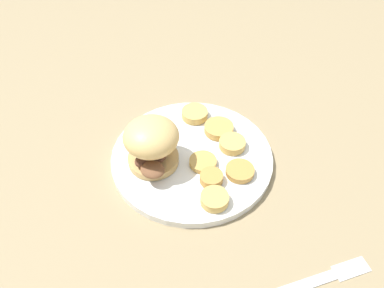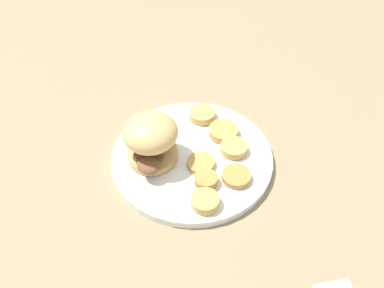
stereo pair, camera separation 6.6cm
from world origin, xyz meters
The scene contains 11 objects.
ground_plane centered at (0.00, 0.00, 0.00)m, with size 4.00×4.00×0.00m, color #937F5B.
dinner_plate centered at (0.00, 0.00, 0.01)m, with size 0.29×0.29×0.02m.
sandwich centered at (0.06, 0.04, 0.06)m, with size 0.09×0.13×0.09m.
potato_round_0 centered at (-0.03, -0.07, 0.02)m, with size 0.06×0.06×0.01m, color tan.
potato_round_1 centered at (-0.07, -0.04, 0.02)m, with size 0.05×0.05×0.01m, color tan.
potato_round_2 centered at (-0.09, 0.02, 0.02)m, with size 0.05×0.05×0.01m, color #BC8942.
potato_round_3 centered at (-0.05, 0.05, 0.02)m, with size 0.04×0.04×0.01m, color #BC8942.
potato_round_4 centered at (0.02, -0.10, 0.02)m, with size 0.05×0.05×0.01m, color tan.
potato_round_5 centered at (-0.06, 0.09, 0.02)m, with size 0.05×0.05×0.02m, color tan.
potato_round_6 centered at (-0.03, 0.02, 0.02)m, with size 0.05×0.05×0.01m, color tan.
fork centered at (-0.23, 0.17, 0.00)m, with size 0.15×0.11×0.00m.
Camera 1 is at (-0.13, 0.44, 0.51)m, focal length 35.00 mm.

